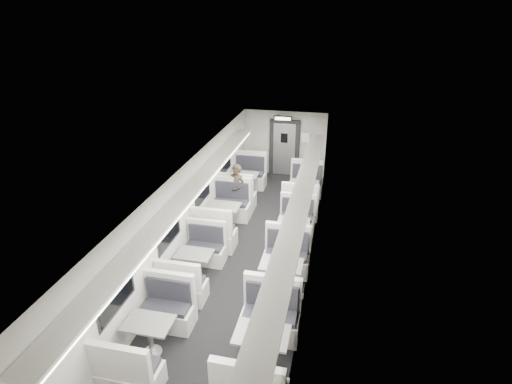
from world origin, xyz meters
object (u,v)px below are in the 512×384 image
at_px(booth_left_c, 195,266).
at_px(exit_sign, 283,118).
at_px(booth_right_d, 261,351).
at_px(booth_right_a, 303,194).
at_px(booth_right_b, 293,233).
at_px(vestibule_door, 284,148).
at_px(booth_left_a, 243,185).
at_px(passenger, 237,190).
at_px(booth_right_c, 281,278).
at_px(booth_left_b, 223,218).
at_px(booth_left_d, 150,337).

height_order(booth_left_c, exit_sign, exit_sign).
bearing_deg(exit_sign, booth_right_d, -83.27).
bearing_deg(booth_right_a, booth_right_b, -90.00).
height_order(vestibule_door, exit_sign, exit_sign).
xyz_separation_m(booth_left_a, booth_right_d, (2.00, -6.75, -0.01)).
bearing_deg(booth_left_a, exit_sign, 60.04).
relative_size(booth_right_b, passenger, 1.24).
height_order(booth_right_b, vestibule_door, vestibule_door).
bearing_deg(booth_right_d, booth_right_c, 90.00).
relative_size(booth_left_a, booth_right_a, 1.05).
bearing_deg(booth_right_c, passenger, 119.15).
relative_size(booth_left_b, booth_left_d, 1.12).
relative_size(booth_left_c, booth_right_b, 0.99).
distance_m(booth_left_b, vestibule_door, 4.72).
bearing_deg(booth_right_d, exit_sign, 96.73).
bearing_deg(booth_left_c, booth_right_d, -47.25).
distance_m(booth_left_d, vestibule_door, 9.14).
bearing_deg(booth_left_d, booth_right_b, 64.61).
xyz_separation_m(booth_left_d, booth_right_b, (2.00, 4.21, -0.01)).
height_order(passenger, vestibule_door, vestibule_door).
relative_size(booth_right_a, booth_right_d, 0.98).
bearing_deg(booth_left_c, booth_left_a, 90.00).
bearing_deg(booth_right_b, exit_sign, 102.92).
height_order(booth_right_d, passenger, passenger).
bearing_deg(booth_right_c, booth_left_b, 130.87).
relative_size(booth_left_a, booth_right_c, 1.05).
distance_m(booth_left_b, passenger, 1.14).
xyz_separation_m(passenger, exit_sign, (0.88, 3.03, 1.48)).
distance_m(booth_right_b, vestibule_door, 4.99).
bearing_deg(booth_left_b, passenger, 83.57).
xyz_separation_m(booth_left_c, booth_left_d, (0.00, -2.26, 0.01)).
xyz_separation_m(booth_right_a, booth_right_c, (0.00, -4.44, 0.00)).
distance_m(booth_right_a, booth_right_c, 4.44).
bearing_deg(booth_right_a, exit_sign, 117.09).
height_order(booth_left_a, vestibule_door, vestibule_door).
xyz_separation_m(booth_left_b, booth_left_c, (0.00, -2.23, -0.06)).
relative_size(booth_left_d, exit_sign, 3.31).
bearing_deg(booth_right_b, booth_left_c, -135.59).
bearing_deg(vestibule_door, booth_left_d, -96.30).
xyz_separation_m(booth_left_b, booth_right_c, (2.00, -2.31, -0.02)).
bearing_deg(vestibule_door, booth_left_c, -98.36).
bearing_deg(booth_left_d, booth_left_c, 90.00).
distance_m(booth_left_c, exit_sign, 6.68).
bearing_deg(vestibule_door, passenger, -104.07).
bearing_deg(exit_sign, booth_right_a, -62.91).
relative_size(booth_right_b, exit_sign, 3.23).
xyz_separation_m(booth_right_a, booth_right_d, (0.00, -6.53, 0.01)).
height_order(booth_right_b, exit_sign, exit_sign).
distance_m(booth_right_c, exit_sign, 6.74).
xyz_separation_m(booth_left_b, booth_right_d, (2.00, -4.39, -0.01)).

